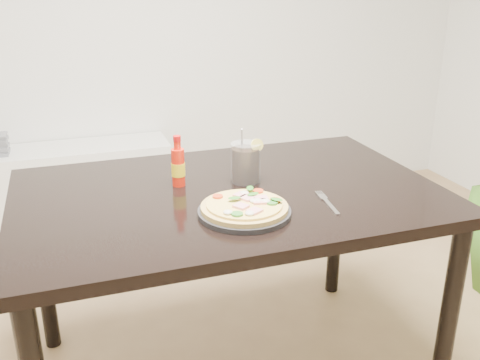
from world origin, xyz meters
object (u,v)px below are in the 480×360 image
object	(u,v)px
hot_sauce_bottle	(178,166)
media_console	(50,190)
pizza	(245,206)
cola_cup	(246,163)
fork	(327,202)
dining_table	(229,213)
plate	(244,212)

from	to	relation	value
hot_sauce_bottle	media_console	bearing A→B (deg)	108.51
pizza	hot_sauce_bottle	xyz separation A→B (m)	(-0.14, 0.30, 0.04)
cola_cup	fork	world-z (taller)	cola_cup
dining_table	hot_sauce_bottle	size ratio (longest dim) A/B	7.98
fork	media_console	world-z (taller)	fork
pizza	media_console	distance (m)	1.90
dining_table	media_console	world-z (taller)	dining_table
hot_sauce_bottle	fork	size ratio (longest dim) A/B	0.93
pizza	media_console	world-z (taller)	pizza
dining_table	cola_cup	bearing A→B (deg)	37.60
hot_sauce_bottle	fork	distance (m)	0.51
dining_table	media_console	distance (m)	1.69
media_console	fork	bearing A→B (deg)	-62.71
cola_cup	hot_sauce_bottle	bearing A→B (deg)	171.53
plate	fork	world-z (taller)	plate
cola_cup	media_console	xyz separation A→B (m)	(-0.70, 1.45, -0.57)
hot_sauce_bottle	cola_cup	distance (m)	0.23
hot_sauce_bottle	cola_cup	size ratio (longest dim) A/B	0.90
plate	cola_cup	size ratio (longest dim) A/B	1.44
cola_cup	media_console	size ratio (longest dim) A/B	0.14
plate	cola_cup	world-z (taller)	cola_cup
plate	media_console	world-z (taller)	plate
hot_sauce_bottle	media_console	size ratio (longest dim) A/B	0.13
dining_table	hot_sauce_bottle	world-z (taller)	hot_sauce_bottle
cola_cup	pizza	bearing A→B (deg)	-109.49
fork	hot_sauce_bottle	bearing A→B (deg)	151.98
pizza	fork	xyz separation A→B (m)	(0.27, 0.00, -0.02)
pizza	media_console	xyz separation A→B (m)	(-0.61, 1.72, -0.53)
hot_sauce_bottle	pizza	bearing A→B (deg)	-65.54
pizza	fork	bearing A→B (deg)	0.48
dining_table	hot_sauce_bottle	distance (m)	0.23
hot_sauce_bottle	media_console	distance (m)	1.60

